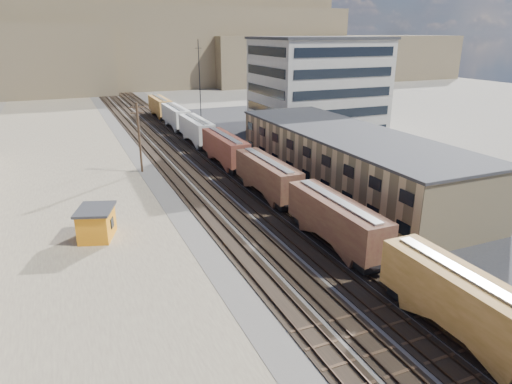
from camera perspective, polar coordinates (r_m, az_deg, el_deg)
name	(u,v)px	position (r m, az deg, el deg)	size (l,w,h in m)	color
ground	(367,313)	(34.94, 13.65, -14.45)	(300.00, 300.00, 0.00)	#6B6356
ballast_bed	(185,153)	(77.38, -8.86, 4.78)	(18.00, 200.00, 0.06)	#4C4742
dirt_yard	(57,186)	(65.53, -23.63, 0.69)	(24.00, 180.00, 0.03)	#6F5D4C
asphalt_lot	(347,162)	(73.02, 11.29, 3.76)	(26.00, 120.00, 0.04)	#232326
rail_tracks	(182,153)	(77.23, -9.26, 4.80)	(11.40, 200.00, 0.24)	black
freight_train	(244,160)	(62.15, -1.52, 4.07)	(3.00, 119.74, 4.46)	black
warehouse	(347,159)	(60.27, 11.32, 4.06)	(12.40, 40.40, 7.25)	tan
office_tower	(317,87)	(91.00, 7.65, 12.91)	(22.60, 18.60, 18.45)	#9E998E
utility_pole_north	(139,136)	(66.88, -14.39, 6.77)	(2.20, 0.32, 10.00)	#382619
radio_mast	(200,90)	(86.81, -7.02, 12.54)	(1.20, 0.16, 18.00)	black
hills_north	(103,47)	(191.57, -18.63, 16.83)	(265.00, 80.00, 32.00)	brown
maintenance_shed	(96,223)	(47.13, -19.32, -3.66)	(4.48, 5.08, 3.12)	orange
parked_car_blue	(290,128)	(94.26, 4.21, 7.97)	(2.30, 5.00, 1.39)	#171A53
parked_car_far	(331,136)	(87.56, 9.30, 6.89)	(1.65, 4.09, 1.39)	silver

